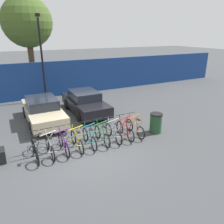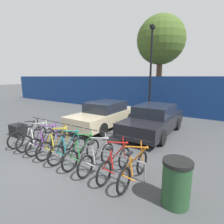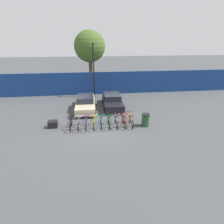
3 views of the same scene
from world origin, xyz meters
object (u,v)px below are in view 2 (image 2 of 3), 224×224
bicycle_green (82,153)px  bicycle_purple (46,141)px  bicycle_red (115,163)px  bicycle_black (28,136)px  bicycle_teal (69,149)px  trash_bin (176,183)px  lamp_post (151,67)px  bicycle_silver (97,158)px  car_black (154,120)px  tree_behind_hoarding (161,41)px  bicycle_orange (134,169)px  cargo_crate (18,130)px  car_beige (105,114)px  bike_rack (72,144)px  bicycle_yellow (57,145)px  bicycle_white (37,138)px

bicycle_green → bicycle_purple: bearing=-176.6°
bicycle_green → bicycle_red: size_ratio=1.00×
bicycle_black → bicycle_teal: (2.36, 0.00, 0.00)m
bicycle_red → trash_bin: 1.72m
bicycle_purple → lamp_post: lamp_post is taller
bicycle_silver → car_black: (0.17, 4.26, 0.31)m
bicycle_purple → tree_behind_hoarding: size_ratio=0.23×
bicycle_orange → cargo_crate: size_ratio=2.44×
bicycle_teal → bicycle_green: (0.63, 0.00, 0.00)m
bicycle_purple → bicycle_red: size_ratio=1.00×
cargo_crate → bicycle_black: bearing=-14.4°
car_beige → cargo_crate: car_beige is taller
bike_rack → bicycle_teal: (-0.04, -0.15, -0.13)m
bicycle_green → car_black: size_ratio=0.38×
bicycle_black → bicycle_teal: size_ratio=1.00×
car_black → trash_bin: bearing=-64.2°
bicycle_silver → cargo_crate: 5.04m
car_beige → cargo_crate: (-2.51, -3.50, -0.42)m
bicycle_yellow → bicycle_teal: same height
trash_bin → lamp_post: bearing=115.3°
bicycle_orange → lamp_post: 8.95m
bicycle_orange → bicycle_purple: bearing=178.3°
car_black → lamp_post: size_ratio=0.74×
bicycle_red → lamp_post: (-2.17, 7.97, 3.00)m
tree_behind_hoarding → car_black: bearing=-72.5°
car_beige → trash_bin: size_ratio=4.43×
bike_rack → tree_behind_hoarding: (-0.70, 10.62, 5.07)m
car_beige → car_black: bearing=8.1°
car_beige → tree_behind_hoarding: (0.63, 6.90, 4.88)m
bicycle_green → lamp_post: 8.57m
bicycle_orange → tree_behind_hoarding: tree_behind_hoarding is taller
bicycle_black → bicycle_white: size_ratio=1.00×
lamp_post → tree_behind_hoarding: size_ratio=0.80×
bike_rack → tree_behind_hoarding: size_ratio=0.71×
bicycle_purple → bicycle_silver: size_ratio=1.00×
bicycle_white → car_black: size_ratio=0.38×
bicycle_orange → bicycle_teal: bearing=178.3°
bicycle_black → bicycle_orange: same height
bicycle_teal → bike_rack: bearing=73.2°
tree_behind_hoarding → trash_bin: bearing=-69.0°
bicycle_red → tree_behind_hoarding: bearing=100.5°
bicycle_black → trash_bin: (5.91, -0.22, 0.14)m
car_beige → lamp_post: size_ratio=0.75×
car_black → tree_behind_hoarding: bearing=107.5°
bicycle_purple → trash_bin: 4.74m
lamp_post → cargo_crate: (-3.49, -7.60, -3.11)m
bicycle_black → cargo_crate: 1.49m
car_beige → cargo_crate: size_ratio=6.51×
bicycle_orange → lamp_post: bearing=107.3°
bicycle_green → bicycle_orange: size_ratio=1.00×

